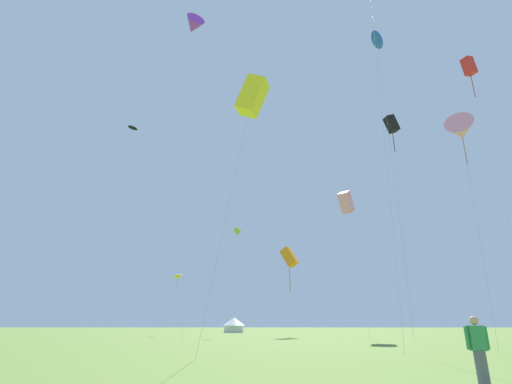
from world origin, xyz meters
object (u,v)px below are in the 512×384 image
object	(u,v)px
kite_yellow_parafoil	(178,276)
kite_pink_delta	(461,130)
kite_orange_box	(289,257)
kite_lime_diamond	(237,235)
kite_black_box	(392,124)
kite_black_parafoil	(133,129)
kite_pink_box	(346,202)
kite_blue_parafoil	(377,40)
person_spectator	(479,353)
kite_yellow_box	(252,96)
kite_purple_delta	(193,25)
festival_tent_right	(234,324)
kite_red_box	(469,67)

from	to	relation	value
kite_yellow_parafoil	kite_pink_delta	world-z (taller)	kite_pink_delta
kite_yellow_parafoil	kite_orange_box	distance (m)	17.71
kite_yellow_parafoil	kite_orange_box	bearing A→B (deg)	-11.82
kite_lime_diamond	kite_black_box	bearing A→B (deg)	-21.54
kite_black_box	kite_lime_diamond	bearing A→B (deg)	158.46
kite_yellow_parafoil	kite_black_box	size ratio (longest dim) A/B	0.30
kite_black_parafoil	kite_black_box	world-z (taller)	kite_black_parafoil
kite_yellow_parafoil	kite_pink_box	bearing A→B (deg)	-22.69
kite_black_box	kite_pink_delta	bearing A→B (deg)	-98.86
kite_lime_diamond	kite_blue_parafoil	bearing A→B (deg)	-52.16
kite_orange_box	kite_black_box	xyz separation A→B (m)	(14.93, -6.59, 17.98)
person_spectator	kite_yellow_box	bearing A→B (deg)	120.70
kite_yellow_box	kite_black_box	world-z (taller)	kite_black_box
kite_yellow_parafoil	kite_yellow_box	world-z (taller)	kite_yellow_box
kite_orange_box	kite_pink_delta	xyz separation A→B (m)	(11.04, -31.57, 3.88)
kite_orange_box	kite_yellow_box	size ratio (longest dim) A/B	0.75
kite_yellow_parafoil	person_spectator	xyz separation A→B (m)	(19.63, -49.89, -7.69)
kite_black_box	kite_purple_delta	bearing A→B (deg)	-152.52
kite_black_box	person_spectator	size ratio (longest dim) A/B	17.46
kite_pink_box	festival_tent_right	world-z (taller)	kite_pink_box
kite_purple_delta	kite_blue_parafoil	xyz separation A→B (m)	(21.23, 0.06, -2.77)
kite_lime_diamond	festival_tent_right	bearing A→B (deg)	95.92
kite_black_parafoil	person_spectator	xyz separation A→B (m)	(29.39, -49.85, -33.43)
kite_yellow_box	festival_tent_right	xyz separation A→B (m)	(-6.11, 56.80, -13.59)
kite_purple_delta	person_spectator	xyz separation A→B (m)	(13.98, -25.95, -34.09)
kite_yellow_parafoil	kite_pink_delta	xyz separation A→B (m)	(28.22, -35.16, 6.18)
kite_yellow_parafoil	kite_blue_parafoil	distance (m)	43.03
kite_purple_delta	kite_black_parafoil	distance (m)	28.44
kite_purple_delta	kite_black_box	size ratio (longest dim) A/B	1.20
kite_pink_box	kite_pink_delta	size ratio (longest dim) A/B	1.17
kite_black_box	kite_yellow_box	bearing A→B (deg)	-122.59
kite_red_box	festival_tent_right	world-z (taller)	kite_red_box
kite_orange_box	festival_tent_right	size ratio (longest dim) A/B	2.91
kite_black_box	kite_yellow_parafoil	bearing A→B (deg)	162.39
kite_yellow_box	kite_lime_diamond	world-z (taller)	kite_yellow_box
kite_blue_parafoil	person_spectator	distance (m)	41.35
kite_blue_parafoil	person_spectator	world-z (taller)	kite_blue_parafoil
kite_pink_delta	kite_yellow_parafoil	bearing A→B (deg)	128.75
kite_red_box	kite_yellow_parafoil	bearing A→B (deg)	159.77
kite_red_box	kite_black_parafoil	bearing A→B (deg)	163.43
kite_red_box	person_spectator	xyz separation A→B (m)	(-22.00, -34.55, -33.74)
kite_purple_delta	kite_black_parafoil	bearing A→B (deg)	122.80
festival_tent_right	kite_black_parafoil	bearing A→B (deg)	-134.41
kite_blue_parafoil	kite_pink_box	bearing A→B (deg)	99.18
kite_yellow_box	festival_tent_right	bearing A→B (deg)	96.14
kite_black_parafoil	kite_black_box	distance (m)	43.42
kite_yellow_box	person_spectator	xyz separation A→B (m)	(6.21, -10.47, -14.28)
kite_red_box	kite_pink_delta	distance (m)	31.11
kite_red_box	kite_black_box	distance (m)	12.27
kite_pink_box	kite_lime_diamond	bearing A→B (deg)	149.34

